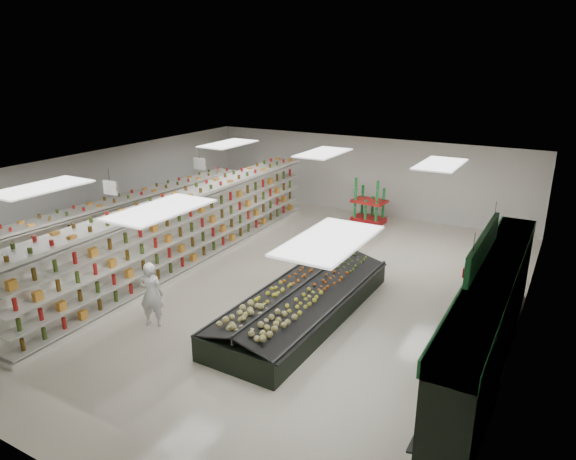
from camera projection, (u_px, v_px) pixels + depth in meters
The scene contains 15 objects.
floor at pixel (262, 278), 15.31m from camera, with size 16.00×16.00×0.00m, color beige.
ceiling at pixel (261, 173), 14.30m from camera, with size 14.00×16.00×0.02m, color white.
wall_back at pixel (364, 175), 21.40m from camera, with size 14.00×0.02×3.20m, color silver.
wall_left at pixel (94, 197), 18.08m from camera, with size 0.02×16.00×3.20m, color silver.
wall_right at pixel (524, 276), 11.53m from camera, with size 0.02×16.00×3.20m, color silver.
produce_wall_case at pixel (489, 312), 10.63m from camera, with size 0.93×8.00×2.20m.
aisle_sign_near at pixel (110, 188), 14.57m from camera, with size 0.52×0.06×0.75m.
aisle_sign_far at pixel (200, 164), 17.87m from camera, with size 0.52×0.06×0.75m.
hortifruti_banner at pixel (483, 246), 10.31m from camera, with size 0.12×3.20×0.95m.
gondola_left at pixel (127, 227), 17.18m from camera, with size 1.36×10.97×1.90m.
gondola_center at pixel (190, 231), 16.18m from camera, with size 1.33×13.28×2.30m.
produce_island at pixel (303, 301), 12.97m from camera, with size 2.32×6.13×0.91m.
soda_endcap at pixel (369, 203), 20.32m from camera, with size 1.36×0.99×1.65m.
shopper_main at pixel (151, 294), 12.40m from camera, with size 0.60×0.40×1.65m, color silver.
shopper_background at pixel (249, 197), 20.69m from camera, with size 0.91×0.56×1.87m, color tan.
Camera 1 is at (7.61, -11.85, 6.24)m, focal length 32.00 mm.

